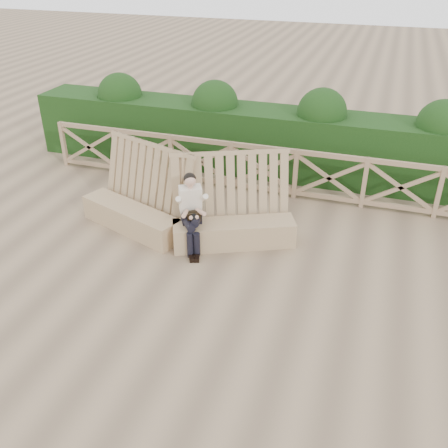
% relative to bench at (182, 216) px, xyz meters
% --- Properties ---
extents(ground, '(60.00, 60.00, 0.00)m').
position_rel_bench_xyz_m(ground, '(0.96, -1.27, -0.40)').
color(ground, brown).
rests_on(ground, ground).
extents(bench, '(4.25, 1.60, 1.60)m').
position_rel_bench_xyz_m(bench, '(0.00, 0.00, 0.00)').
color(bench, '#9F835B').
rests_on(bench, ground).
extents(woman, '(0.62, 0.87, 1.41)m').
position_rel_bench_xyz_m(woman, '(0.32, -0.33, 0.36)').
color(woman, black).
rests_on(woman, ground).
extents(guardrail, '(10.10, 0.09, 1.10)m').
position_rel_bench_xyz_m(guardrail, '(0.96, 2.23, 0.15)').
color(guardrail, '#81644B').
rests_on(guardrail, ground).
extents(hedge, '(12.00, 1.20, 1.50)m').
position_rel_bench_xyz_m(hedge, '(0.96, 3.43, 0.35)').
color(hedge, black).
rests_on(hedge, ground).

